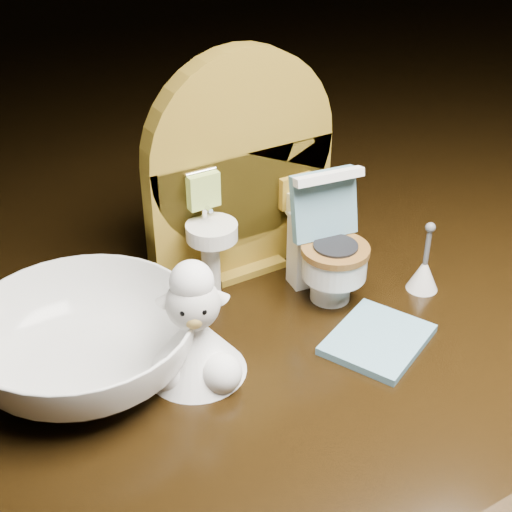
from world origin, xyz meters
The scene contains 6 objects.
backdrop_panel centered at (0.00, 0.06, 0.07)m, with size 0.13×0.05×0.15m.
toy_toilet centered at (0.03, 0.01, 0.03)m, with size 0.05×0.06×0.08m.
bath_mat centered at (0.03, -0.05, 0.00)m, with size 0.06×0.05×0.00m, color #5F91A6.
toilet_brush centered at (0.09, -0.02, 0.01)m, with size 0.02×0.02×0.05m.
plush_lamb centered at (-0.08, -0.02, 0.02)m, with size 0.06×0.06×0.07m.
ceramic_bowl centered at (-0.13, 0.01, 0.02)m, with size 0.12×0.12×0.04m, color white.
Camera 1 is at (-0.20, -0.29, 0.26)m, focal length 50.00 mm.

